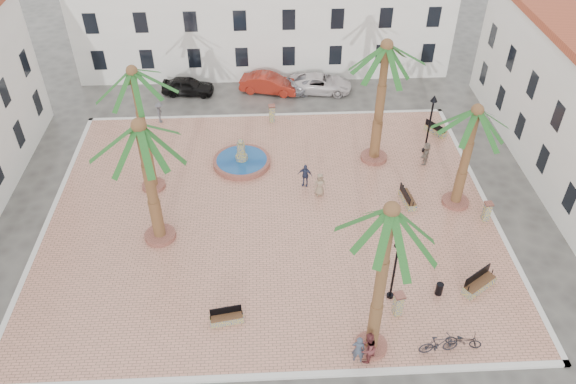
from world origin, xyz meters
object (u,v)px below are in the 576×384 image
bench_e (407,199)px  car_white (320,83)px  pedestrian_north (160,112)px  car_black (188,86)px  bollard_se (398,304)px  bicycle_a (464,340)px  lamppost_e (431,114)px  pedestrian_fountain_a (320,184)px  palm_nw (134,85)px  cyclist_b (368,348)px  palm_ne (385,60)px  pedestrian_east (426,153)px  palm_s (389,227)px  bench_se (479,284)px  car_red (269,83)px  bollard_n (272,113)px  lamppost_s (396,259)px  fountain (242,161)px  bench_s (227,318)px  cyclist_a (358,349)px  bollard_e (487,211)px  litter_bin (439,289)px  palm_e (474,123)px  car_silver (314,83)px  bicycle_b (439,344)px  palm_sw (142,141)px  bench_ne (435,130)px

bench_e → car_white: 14.74m
pedestrian_north → car_black: size_ratio=0.39×
bollard_se → bicycle_a: bollard_se is taller
lamppost_e → pedestrian_fountain_a: lamppost_e is taller
palm_nw → lamppost_e: palm_nw is taller
cyclist_b → car_white: bearing=-133.6°
palm_ne → bench_e: bearing=-74.8°
bench_e → pedestrian_east: bearing=-34.9°
palm_s → pedestrian_north: size_ratio=5.52×
palm_ne → bench_se: bearing=-73.5°
car_white → lamppost_e: bearing=-137.5°
palm_s → car_red: (-4.10, 24.46, -6.89)m
pedestrian_fountain_a → bollard_se: bearing=-79.9°
lamppost_e → bollard_n: 11.35m
palm_ne → car_red: size_ratio=1.84×
lamppost_s → pedestrian_north: size_ratio=2.50×
fountain → cyclist_b: size_ratio=2.11×
palm_s → palm_ne: 15.01m
car_white → bench_e: bearing=-157.2°
fountain → palm_nw: 9.02m
palm_s → car_black: size_ratio=2.14×
bench_s → pedestrian_fountain_a: size_ratio=1.08×
palm_ne → pedestrian_fountain_a: bearing=-137.9°
cyclist_a → palm_ne: bearing=-90.5°
fountain → bollard_e: 15.50m
palm_nw → car_white: bearing=45.9°
litter_bin → car_white: size_ratio=0.14×
palm_nw → palm_e: palm_nw is taller
car_silver → litter_bin: bearing=168.5°
palm_ne → bench_e: palm_ne is taller
bench_s → bench_se: bearing=-2.8°
palm_s → bicycle_b: size_ratio=4.73×
lamppost_s → pedestrian_east: lamppost_s is taller
bench_s → cyclist_a: 6.45m
bollard_e → cyclist_a: 12.63m
bench_e → car_black: car_black is taller
bench_se → car_red: size_ratio=0.43×
bench_e → bicycle_b: 10.63m
palm_sw → pedestrian_east: bearing=20.8°
palm_sw → fountain: bearing=56.5°
litter_bin → cyclist_a: 5.94m
bench_ne → bench_se: bearing=139.6°
fountain → cyclist_b: bearing=-69.2°
bench_se → bollard_e: bearing=34.6°
bicycle_a → pedestrian_fountain_a: size_ratio=1.04×
litter_bin → car_silver: size_ratio=0.17×
car_black → car_silver: bearing=-82.8°
lamppost_e → pedestrian_north: lamppost_e is taller
bench_ne → cyclist_b: 19.94m
bench_e → car_red: (-7.98, 14.28, 0.34)m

